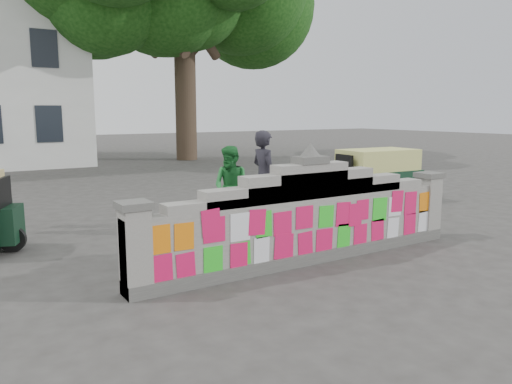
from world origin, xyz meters
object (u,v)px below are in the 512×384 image
Objects in this scene: cyclist_rider at (264,189)px; pedestrian at (232,188)px; cyclist_bike at (264,207)px; rickshaw_right at (376,175)px.

cyclist_rider reaches higher than pedestrian.
cyclist_bike is 1.19× the size of pedestrian.
pedestrian is 5.01m from rickshaw_right.
cyclist_bike is 0.91m from pedestrian.
cyclist_bike is at bearing -13.84° from pedestrian.
cyclist_rider is 4.86m from rickshaw_right.
rickshaw_right is (4.66, 1.39, -0.18)m from cyclist_rider.
rickshaw_right is at bearing 61.35° from pedestrian.
pedestrian is at bearing 21.27° from cyclist_rider.
cyclist_rider is 0.70× the size of rickshaw_right.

